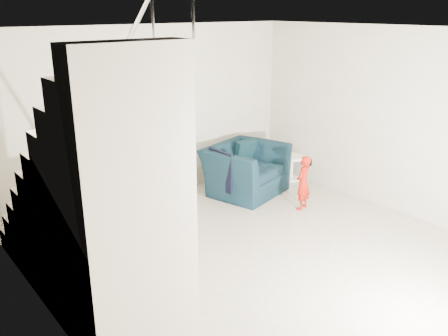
{
  "coord_description": "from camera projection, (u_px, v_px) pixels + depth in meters",
  "views": [
    {
      "loc": [
        -3.66,
        -3.58,
        2.93
      ],
      "look_at": [
        0.15,
        1.2,
        0.85
      ],
      "focal_mm": 38.0,
      "sensor_mm": 36.0,
      "label": 1
    }
  ],
  "objects": [
    {
      "name": "ceiling",
      "position": [
        285.0,
        31.0,
        4.89
      ],
      "size": [
        5.5,
        5.5,
        0.0
      ],
      "primitive_type": "plane",
      "rotation": [
        3.14,
        0.0,
        0.0
      ],
      "color": "silver",
      "rests_on": "back_wall"
    },
    {
      "name": "cushion",
      "position": [
        245.0,
        151.0,
        7.98
      ],
      "size": [
        0.38,
        0.18,
        0.38
      ],
      "primitive_type": "cube",
      "rotation": [
        0.21,
        0.0,
        0.0
      ],
      "color": "black",
      "rests_on": "armchair"
    },
    {
      "name": "left_wall",
      "position": [
        61.0,
        212.0,
        3.84
      ],
      "size": [
        0.0,
        5.5,
        5.5
      ],
      "primitive_type": "plane",
      "rotation": [
        1.57,
        0.0,
        1.57
      ],
      "color": "#A99E89",
      "rests_on": "floor"
    },
    {
      "name": "phone",
      "position": [
        310.0,
        162.0,
        7.08
      ],
      "size": [
        0.02,
        0.05,
        0.1
      ],
      "primitive_type": "cube",
      "rotation": [
        0.0,
        0.0,
        0.01
      ],
      "color": "black",
      "rests_on": "toddler"
    },
    {
      "name": "right_wall",
      "position": [
        404.0,
        123.0,
        6.79
      ],
      "size": [
        0.0,
        5.5,
        5.5
      ],
      "primitive_type": "plane",
      "rotation": [
        1.57,
        0.0,
        -1.57
      ],
      "color": "#A99E89",
      "rests_on": "floor"
    },
    {
      "name": "throw",
      "position": [
        221.0,
        170.0,
        7.44
      ],
      "size": [
        0.06,
        0.57,
        0.64
      ],
      "primitive_type": "cube",
      "color": "black",
      "rests_on": "armchair"
    },
    {
      "name": "staircase",
      "position": [
        95.0,
        219.0,
        4.68
      ],
      "size": [
        1.02,
        3.03,
        3.62
      ],
      "color": "#ADA089",
      "rests_on": "floor"
    },
    {
      "name": "toddler",
      "position": [
        303.0,
        183.0,
        7.14
      ],
      "size": [
        0.36,
        0.29,
        0.84
      ],
      "primitive_type": "imported",
      "rotation": [
        0.0,
        0.0,
        3.48
      ],
      "color": "#90040A",
      "rests_on": "floor"
    },
    {
      "name": "back_wall",
      "position": [
        154.0,
        114.0,
        7.36
      ],
      "size": [
        5.0,
        0.0,
        5.0
      ],
      "primitive_type": "plane",
      "rotation": [
        1.57,
        0.0,
        0.0
      ],
      "color": "#A99E89",
      "rests_on": "floor"
    },
    {
      "name": "side_table",
      "position": [
        292.0,
        164.0,
        8.4
      ],
      "size": [
        0.45,
        0.45,
        0.45
      ],
      "color": "white",
      "rests_on": "floor"
    },
    {
      "name": "floor",
      "position": [
        276.0,
        261.0,
        5.75
      ],
      "size": [
        5.5,
        5.5,
        0.0
      ],
      "primitive_type": "plane",
      "color": "gray",
      "rests_on": "ground"
    },
    {
      "name": "armchair",
      "position": [
        245.0,
        170.0,
        7.79
      ],
      "size": [
        1.46,
        1.35,
        0.79
      ],
      "primitive_type": "imported",
      "rotation": [
        0.0,
        0.0,
        0.27
      ],
      "color": "black",
      "rests_on": "floor"
    }
  ]
}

